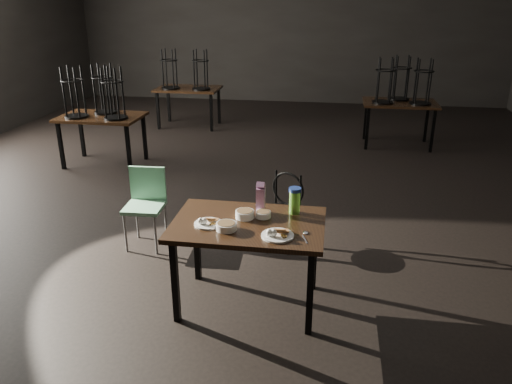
% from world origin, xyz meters
% --- Properties ---
extents(room, '(12.00, 12.04, 3.22)m').
position_xyz_m(room, '(-0.06, 0.01, 2.33)').
color(room, black).
rests_on(room, ground).
extents(main_table, '(1.20, 0.80, 0.75)m').
position_xyz_m(main_table, '(0.49, -2.52, 0.67)').
color(main_table, black).
rests_on(main_table, ground).
extents(plate_left, '(0.22, 0.22, 0.07)m').
position_xyz_m(plate_left, '(0.18, -2.60, 0.77)').
color(plate_left, white).
rests_on(plate_left, main_table).
extents(plate_right, '(0.24, 0.24, 0.08)m').
position_xyz_m(plate_right, '(0.74, -2.73, 0.77)').
color(plate_right, white).
rests_on(plate_right, main_table).
extents(bowl_near, '(0.15, 0.15, 0.06)m').
position_xyz_m(bowl_near, '(0.44, -2.43, 0.78)').
color(bowl_near, white).
rests_on(bowl_near, main_table).
extents(bowl_far, '(0.12, 0.12, 0.05)m').
position_xyz_m(bowl_far, '(0.59, -2.40, 0.78)').
color(bowl_far, white).
rests_on(bowl_far, main_table).
extents(bowl_big, '(0.16, 0.16, 0.05)m').
position_xyz_m(bowl_big, '(0.34, -2.67, 0.78)').
color(bowl_big, white).
rests_on(bowl_big, main_table).
extents(juice_carton, '(0.07, 0.07, 0.26)m').
position_xyz_m(juice_carton, '(0.55, -2.31, 0.87)').
color(juice_carton, '#881871').
rests_on(juice_carton, main_table).
extents(water_bottle, '(0.10, 0.10, 0.22)m').
position_xyz_m(water_bottle, '(0.83, -2.28, 0.86)').
color(water_bottle, '#70C138').
rests_on(water_bottle, main_table).
extents(spoon, '(0.06, 0.20, 0.01)m').
position_xyz_m(spoon, '(0.94, -2.65, 0.75)').
color(spoon, silver).
rests_on(spoon, main_table).
extents(bentwood_chair, '(0.42, 0.41, 0.78)m').
position_xyz_m(bentwood_chair, '(0.65, -1.46, 0.47)').
color(bentwood_chair, black).
rests_on(bentwood_chair, ground).
extents(school_chair, '(0.39, 0.39, 0.80)m').
position_xyz_m(school_chair, '(-0.73, -1.59, 0.48)').
color(school_chair, '#6FAD85').
rests_on(school_chair, ground).
extents(bg_table_left, '(1.20, 0.80, 1.48)m').
position_xyz_m(bg_table_left, '(-2.29, 0.78, 0.78)').
color(bg_table_left, black).
rests_on(bg_table_left, ground).
extents(bg_table_right, '(1.20, 0.80, 1.48)m').
position_xyz_m(bg_table_right, '(2.19, 2.51, 0.78)').
color(bg_table_right, black).
rests_on(bg_table_right, ground).
extents(bg_table_far, '(1.20, 0.80, 1.48)m').
position_xyz_m(bg_table_far, '(-1.68, 3.24, 0.75)').
color(bg_table_far, black).
rests_on(bg_table_far, ground).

